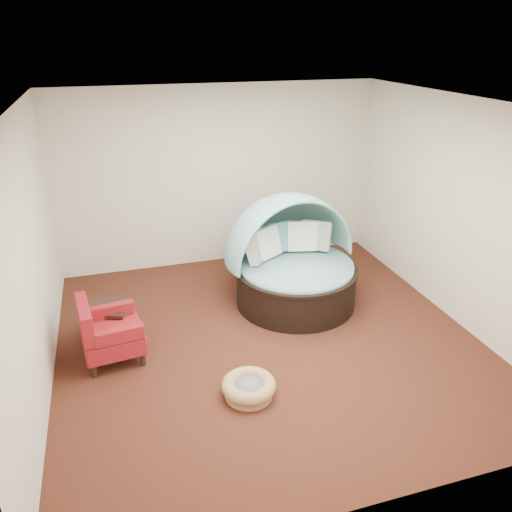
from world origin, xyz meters
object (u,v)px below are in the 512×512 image
object	(u,v)px
pet_basket	(249,387)
red_armchair	(108,333)
canopy_daybed	(293,254)
side_table	(110,317)

from	to	relation	value
pet_basket	red_armchair	xyz separation A→B (m)	(-1.36, 1.08, 0.26)
canopy_daybed	side_table	bearing A→B (deg)	177.40
pet_basket	side_table	distance (m)	2.03
canopy_daybed	pet_basket	size ratio (longest dim) A/B	3.22
pet_basket	side_table	bearing A→B (deg)	130.84
canopy_daybed	red_armchair	bearing A→B (deg)	-172.64
canopy_daybed	red_armchair	xyz separation A→B (m)	(-2.51, -0.72, -0.34)
canopy_daybed	pet_basket	world-z (taller)	canopy_daybed
side_table	canopy_daybed	bearing A→B (deg)	6.12
red_armchair	side_table	xyz separation A→B (m)	(0.03, 0.46, -0.07)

